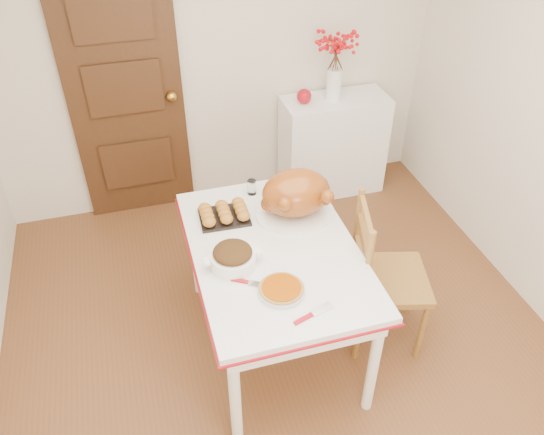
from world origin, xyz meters
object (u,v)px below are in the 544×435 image
object	(u,v)px
kitchen_table	(274,298)
turkey_platter	(296,195)
chair_oak	(390,276)
pumpkin_pie	(282,289)
sideboard	(333,145)

from	to	relation	value
kitchen_table	turkey_platter	bearing A→B (deg)	50.86
chair_oak	turkey_platter	distance (m)	0.76
chair_oak	turkey_platter	world-z (taller)	turkey_platter
turkey_platter	pumpkin_pie	bearing A→B (deg)	-97.68
turkey_platter	kitchen_table	bearing A→B (deg)	-112.40
sideboard	turkey_platter	world-z (taller)	turkey_platter
sideboard	chair_oak	xyz separation A→B (m)	(-0.28, -1.67, 0.08)
chair_oak	turkey_platter	xyz separation A→B (m)	(-0.49, 0.37, 0.45)
sideboard	pumpkin_pie	bearing A→B (deg)	-118.85
chair_oak	turkey_platter	bearing A→B (deg)	68.27
sideboard	turkey_platter	distance (m)	1.60
turkey_platter	pumpkin_pie	distance (m)	0.66
kitchen_table	pumpkin_pie	distance (m)	0.55
turkey_platter	sideboard	bearing A→B (deg)	75.99
turkey_platter	pumpkin_pie	size ratio (longest dim) A/B	2.00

